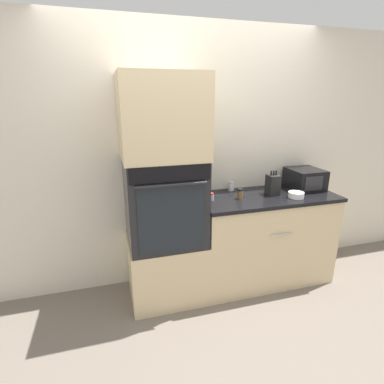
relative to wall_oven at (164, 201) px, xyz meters
The scene contains 12 objects.
ground_plane 1.06m from the wall_oven, 40.78° to the right, with size 12.00×12.00×0.00m, color #6B6056.
wall_back 0.56m from the wall_oven, 44.13° to the left, with size 8.00×0.05×2.50m.
oven_cabinet_base 0.67m from the wall_oven, 90.00° to the left, with size 0.69×0.60×0.58m.
wall_oven is the anchor object (origin of this frame).
oven_cabinet_upper 0.72m from the wall_oven, 90.00° to the left, with size 0.69×0.60×0.68m.
counter_unit 1.13m from the wall_oven, ahead, with size 1.37×0.63×0.92m.
microwave 1.50m from the wall_oven, ahead, with size 0.32×0.35×0.21m.
knife_block 1.08m from the wall_oven, ahead, with size 0.11×0.12×0.24m.
bowl 1.25m from the wall_oven, ahead, with size 0.15×0.15×0.05m.
condiment_jar_near 0.72m from the wall_oven, ahead, with size 0.05×0.05×0.10m.
condiment_jar_mid 0.44m from the wall_oven, ahead, with size 0.05×0.05×0.07m.
condiment_jar_far 0.77m from the wall_oven, 17.54° to the left, with size 0.06×0.06×0.09m.
Camera 1 is at (-0.80, -2.17, 1.84)m, focal length 28.00 mm.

